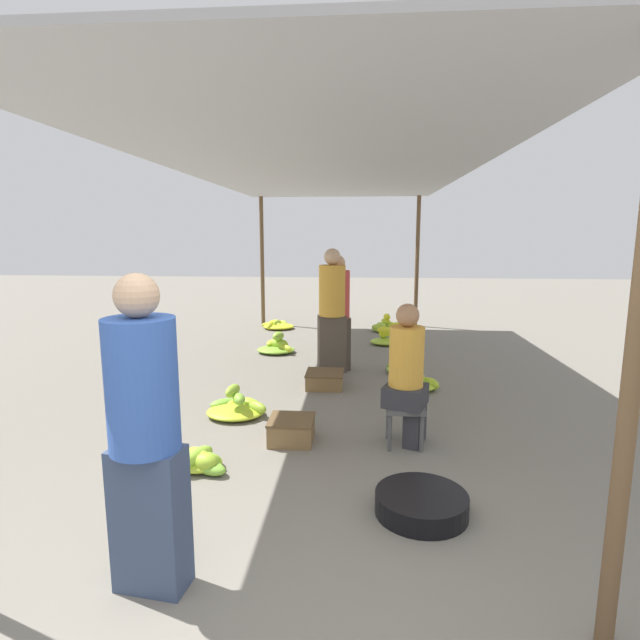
% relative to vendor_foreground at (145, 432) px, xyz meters
% --- Properties ---
extents(canopy_post_front_right, '(0.08, 0.08, 2.60)m').
position_rel_vendor_foreground_xyz_m(canopy_post_front_right, '(2.21, -0.20, 0.44)').
color(canopy_post_front_right, brown).
rests_on(canopy_post_front_right, ground).
extents(canopy_post_back_left, '(0.08, 0.08, 2.60)m').
position_rel_vendor_foreground_xyz_m(canopy_post_back_left, '(-0.94, 7.85, 0.44)').
color(canopy_post_back_left, brown).
rests_on(canopy_post_back_left, ground).
extents(canopy_post_back_right, '(0.08, 0.08, 2.60)m').
position_rel_vendor_foreground_xyz_m(canopy_post_back_right, '(2.21, 7.85, 0.44)').
color(canopy_post_back_right, brown).
rests_on(canopy_post_back_right, ground).
extents(canopy_tarp, '(3.54, 8.46, 0.04)m').
position_rel_vendor_foreground_xyz_m(canopy_tarp, '(0.63, 3.83, 1.76)').
color(canopy_tarp, '#B2B2B7').
rests_on(canopy_tarp, canopy_post_front_left).
extents(vendor_foreground, '(0.40, 0.40, 1.67)m').
position_rel_vendor_foreground_xyz_m(vendor_foreground, '(0.00, 0.00, 0.00)').
color(vendor_foreground, '#384766').
rests_on(vendor_foreground, ground).
extents(stool, '(0.34, 0.34, 0.37)m').
position_rel_vendor_foreground_xyz_m(stool, '(1.48, 1.93, -0.57)').
color(stool, '#4C4C4C').
rests_on(stool, ground).
extents(vendor_seated, '(0.44, 0.44, 1.27)m').
position_rel_vendor_foreground_xyz_m(vendor_seated, '(1.50, 1.93, -0.21)').
color(vendor_seated, '#2D2D33').
rests_on(vendor_seated, ground).
extents(basin_black, '(0.62, 0.62, 0.14)m').
position_rel_vendor_foreground_xyz_m(basin_black, '(1.50, 0.82, -0.79)').
color(basin_black, black).
rests_on(basin_black, ground).
extents(banana_pile_left_0, '(0.46, 0.37, 0.18)m').
position_rel_vendor_foreground_xyz_m(banana_pile_left_0, '(-0.16, 1.31, -0.79)').
color(banana_pile_left_0, '#7BB536').
rests_on(banana_pile_left_0, ground).
extents(banana_pile_left_1, '(0.67, 0.65, 0.18)m').
position_rel_vendor_foreground_xyz_m(banana_pile_left_1, '(-0.56, 7.35, -0.80)').
color(banana_pile_left_1, '#BFD12A').
rests_on(banana_pile_left_1, ground).
extents(banana_pile_left_2, '(0.70, 0.62, 0.33)m').
position_rel_vendor_foreground_xyz_m(banana_pile_left_2, '(-0.18, 2.55, -0.78)').
color(banana_pile_left_2, '#7AB536').
rests_on(banana_pile_left_2, ground).
extents(banana_pile_left_3, '(0.60, 0.58, 0.34)m').
position_rel_vendor_foreground_xyz_m(banana_pile_left_3, '(-0.23, 5.32, -0.77)').
color(banana_pile_left_3, '#97C131').
rests_on(banana_pile_left_3, ground).
extents(banana_pile_right_0, '(0.71, 0.55, 0.35)m').
position_rel_vendor_foreground_xyz_m(banana_pile_right_0, '(1.59, 7.22, -0.77)').
color(banana_pile_right_0, '#C9D528').
rests_on(banana_pile_right_0, ground).
extents(banana_pile_right_1, '(0.53, 0.47, 0.22)m').
position_rel_vendor_foreground_xyz_m(banana_pile_right_1, '(1.78, 3.53, -0.80)').
color(banana_pile_right_1, '#B3CC2C').
rests_on(banana_pile_right_1, ground).
extents(banana_pile_right_2, '(0.41, 0.47, 0.20)m').
position_rel_vendor_foreground_xyz_m(banana_pile_right_2, '(1.63, 4.31, -0.78)').
color(banana_pile_right_2, '#7EB736').
rests_on(banana_pile_right_2, ground).
extents(banana_pile_right_3, '(0.54, 0.50, 0.31)m').
position_rel_vendor_foreground_xyz_m(banana_pile_right_3, '(1.52, 6.08, -0.76)').
color(banana_pile_right_3, '#82B835').
rests_on(banana_pile_right_3, ground).
extents(crate_near, '(0.40, 0.40, 0.22)m').
position_rel_vendor_foreground_xyz_m(crate_near, '(0.47, 1.93, -0.76)').
color(crate_near, brown).
rests_on(crate_near, ground).
extents(crate_mid, '(0.45, 0.45, 0.19)m').
position_rel_vendor_foreground_xyz_m(crate_mid, '(0.66, 3.58, -0.77)').
color(crate_mid, brown).
rests_on(crate_mid, ground).
extents(shopper_walking_mid, '(0.42, 0.42, 1.67)m').
position_rel_vendor_foreground_xyz_m(shopper_walking_mid, '(0.70, 4.29, 0.00)').
color(shopper_walking_mid, '#4C4238').
rests_on(shopper_walking_mid, ground).
extents(shopper_walking_far, '(0.40, 0.40, 1.58)m').
position_rel_vendor_foreground_xyz_m(shopper_walking_far, '(0.77, 4.38, -0.05)').
color(shopper_walking_far, '#4C4238').
rests_on(shopper_walking_far, ground).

